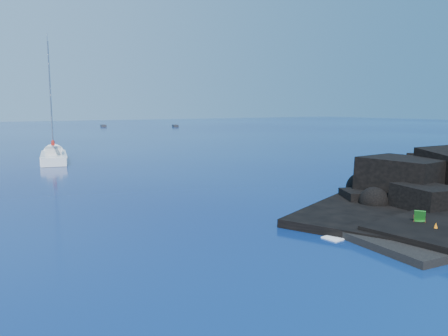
# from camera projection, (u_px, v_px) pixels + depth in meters

# --- Properties ---
(ground) EXTENTS (400.00, 400.00, 0.00)m
(ground) POSITION_uv_depth(u_px,v_px,m) (379.00, 255.00, 18.49)
(ground) COLOR #04053F
(ground) RESTS_ON ground
(beach) EXTENTS (9.08, 6.86, 0.70)m
(beach) POSITION_uv_depth(u_px,v_px,m) (431.00, 236.00, 21.30)
(beach) COLOR black
(beach) RESTS_ON ground
(surf_foam) EXTENTS (10.00, 8.00, 0.06)m
(surf_foam) POSITION_uv_depth(u_px,v_px,m) (363.00, 215.00, 25.33)
(surf_foam) COLOR white
(surf_foam) RESTS_ON ground
(sailboat) EXTENTS (5.27, 13.40, 13.75)m
(sailboat) POSITION_uv_depth(u_px,v_px,m) (54.00, 162.00, 50.44)
(sailboat) COLOR white
(sailboat) RESTS_ON ground
(deck_chair) EXTENTS (1.51, 1.29, 0.97)m
(deck_chair) POSITION_uv_depth(u_px,v_px,m) (420.00, 215.00, 22.01)
(deck_chair) COLOR #19721E
(deck_chair) RESTS_ON beach
(marker_cone) EXTENTS (0.43, 0.43, 0.54)m
(marker_cone) POSITION_uv_depth(u_px,v_px,m) (436.00, 228.00, 20.37)
(marker_cone) COLOR orange
(marker_cone) RESTS_ON beach
(distant_boat_a) EXTENTS (2.44, 5.04, 0.65)m
(distant_boat_a) POSITION_uv_depth(u_px,v_px,m) (103.00, 127.00, 140.58)
(distant_boat_a) COLOR #28272C
(distant_boat_a) RESTS_ON ground
(distant_boat_b) EXTENTS (2.95, 5.09, 0.65)m
(distant_boat_b) POSITION_uv_depth(u_px,v_px,m) (175.00, 127.00, 140.35)
(distant_boat_b) COLOR black
(distant_boat_b) RESTS_ON ground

